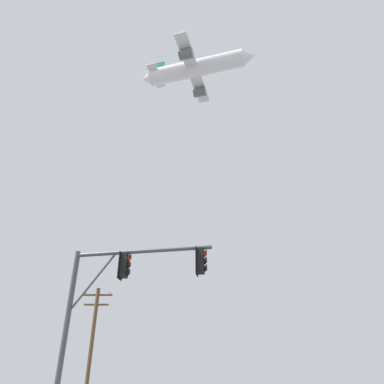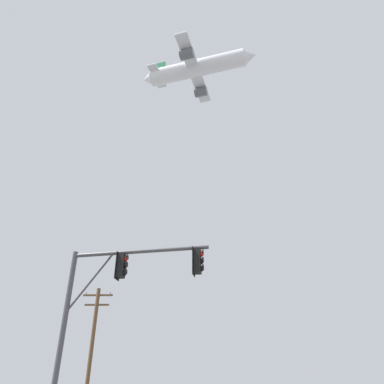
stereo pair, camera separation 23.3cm
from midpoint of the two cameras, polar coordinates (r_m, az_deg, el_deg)
The scene contains 3 objects.
signal_pole_near at distance 14.01m, azimuth -11.69°, elevation -15.30°, with size 5.37×1.14×6.57m.
utility_pole at distance 28.37m, azimuth -15.28°, elevation -22.28°, with size 2.20×0.28×8.50m.
airplane at distance 65.39m, azimuth 0.89°, elevation 18.91°, with size 20.09×15.52×5.52m.
Camera 2 is at (-0.76, -5.07, 1.75)m, focal length 33.81 mm.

